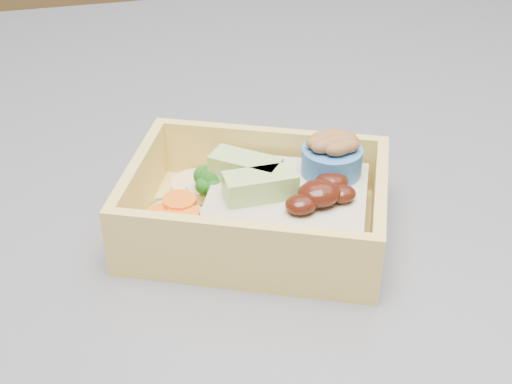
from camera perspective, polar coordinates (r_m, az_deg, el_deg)
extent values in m
cube|color=brown|center=(1.89, -9.69, 9.84)|extent=(3.20, 0.60, 0.90)
cube|color=#37383C|center=(0.54, -0.57, -0.97)|extent=(1.24, 0.84, 0.04)
cube|color=#E5C55E|center=(0.47, 0.00, -2.84)|extent=(0.20, 0.17, 0.01)
cube|color=#E5C55E|center=(0.51, 1.05, 3.04)|extent=(0.15, 0.07, 0.04)
cube|color=#E5C55E|center=(0.42, -1.28, -4.75)|extent=(0.15, 0.07, 0.04)
cube|color=#E5C55E|center=(0.46, 9.78, -1.39)|extent=(0.05, 0.10, 0.04)
cube|color=#E5C55E|center=(0.48, -9.33, 0.42)|extent=(0.05, 0.10, 0.04)
cube|color=tan|center=(0.46, 2.46, -1.45)|extent=(0.13, 0.12, 0.03)
ellipsoid|color=#361008|center=(0.44, 5.09, -0.11)|extent=(0.03, 0.03, 0.02)
ellipsoid|color=#361008|center=(0.46, 6.07, 0.80)|extent=(0.03, 0.03, 0.01)
ellipsoid|color=#361008|center=(0.44, 3.63, -1.00)|extent=(0.03, 0.02, 0.01)
ellipsoid|color=#361008|center=(0.45, 6.88, -0.15)|extent=(0.02, 0.02, 0.01)
cube|color=#9FCA69|center=(0.45, 0.34, 0.54)|extent=(0.05, 0.02, 0.02)
cube|color=#9FCA69|center=(0.46, -0.85, 1.91)|extent=(0.05, 0.04, 0.02)
cylinder|color=#7FB15F|center=(0.48, -3.49, -0.52)|extent=(0.01, 0.01, 0.01)
sphere|color=#1C6316|center=(0.47, -3.55, 1.12)|extent=(0.02, 0.02, 0.02)
sphere|color=#1C6316|center=(0.48, -2.59, 1.09)|extent=(0.01, 0.01, 0.01)
sphere|color=#1C6316|center=(0.48, -4.17, 1.29)|extent=(0.01, 0.01, 0.01)
sphere|color=#1C6316|center=(0.47, -3.39, 0.39)|extent=(0.01, 0.01, 0.01)
sphere|color=#1C6316|center=(0.47, -4.12, 0.52)|extent=(0.01, 0.01, 0.01)
sphere|color=#1C6316|center=(0.48, -3.33, 1.37)|extent=(0.01, 0.01, 0.01)
cylinder|color=yellow|center=(0.45, -6.51, -2.97)|extent=(0.04, 0.04, 0.02)
cylinder|color=orange|center=(0.45, -6.50, -1.65)|extent=(0.02, 0.02, 0.00)
cylinder|color=orange|center=(0.44, -7.53, -1.85)|extent=(0.02, 0.02, 0.00)
cylinder|color=orange|center=(0.44, -5.86, -1.90)|extent=(0.02, 0.02, 0.00)
cylinder|color=orange|center=(0.45, -6.14, -0.71)|extent=(0.02, 0.02, 0.00)
cylinder|color=#DDB47F|center=(0.50, -4.75, 0.47)|extent=(0.04, 0.04, 0.01)
cylinder|color=#DDB47F|center=(0.49, -3.48, 0.43)|extent=(0.04, 0.04, 0.01)
ellipsoid|color=white|center=(0.50, -1.33, 1.09)|extent=(0.02, 0.02, 0.02)
ellipsoid|color=white|center=(0.47, -7.64, -1.52)|extent=(0.02, 0.02, 0.02)
cylinder|color=#346DB3|center=(0.47, 6.07, 2.50)|extent=(0.04, 0.04, 0.02)
ellipsoid|color=brown|center=(0.47, 6.17, 3.95)|extent=(0.02, 0.02, 0.01)
ellipsoid|color=brown|center=(0.47, 7.21, 4.07)|extent=(0.02, 0.02, 0.01)
ellipsoid|color=brown|center=(0.47, 5.33, 4.30)|extent=(0.02, 0.02, 0.01)
ellipsoid|color=brown|center=(0.46, 6.55, 3.46)|extent=(0.02, 0.02, 0.01)
ellipsoid|color=brown|center=(0.46, 5.44, 3.67)|extent=(0.02, 0.02, 0.01)
ellipsoid|color=brown|center=(0.46, 7.27, 3.68)|extent=(0.02, 0.02, 0.01)
ellipsoid|color=brown|center=(0.47, 6.04, 4.51)|extent=(0.02, 0.02, 0.01)
ellipsoid|color=brown|center=(0.47, 7.02, 4.37)|extent=(0.02, 0.02, 0.01)
ellipsoid|color=brown|center=(0.47, 5.04, 3.99)|extent=(0.02, 0.02, 0.01)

